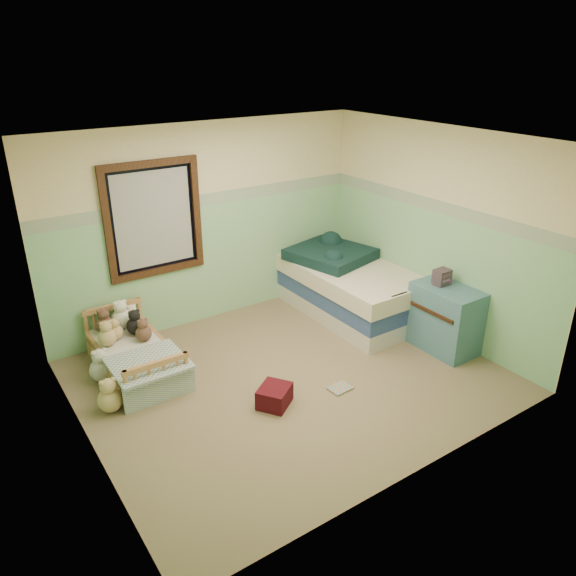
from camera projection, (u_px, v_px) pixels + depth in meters
floor at (290, 377)px, 5.98m from camera, size 4.20×3.60×0.02m
ceiling at (290, 140)px, 4.96m from camera, size 4.20×3.60×0.02m
wall_back at (208, 225)px, 6.83m from camera, size 4.20×0.04×2.50m
wall_front at (426, 344)px, 4.11m from camera, size 4.20×0.04×2.50m
wall_left at (72, 325)px, 4.39m from camera, size 0.04×3.60×2.50m
wall_right at (435, 233)px, 6.55m from camera, size 0.04×3.60×2.50m
wainscot_mint at (211, 263)px, 7.02m from camera, size 4.20×0.01×1.50m
border_strip at (207, 200)px, 6.69m from camera, size 4.20×0.01×0.15m
window_frame at (154, 219)px, 6.36m from camera, size 1.16×0.06×1.36m
window_blinds at (154, 219)px, 6.37m from camera, size 0.92×0.01×1.12m
toddler_bed_frame at (136, 364)px, 6.05m from camera, size 0.69×1.38×0.18m
toddler_mattress at (135, 352)px, 5.99m from camera, size 0.63×1.32×0.12m
patchwork_quilt at (148, 363)px, 5.64m from camera, size 0.75×0.69×0.03m
plush_bed_brown at (105, 325)px, 6.23m from camera, size 0.20×0.20×0.20m
plush_bed_white at (122, 319)px, 6.33m from camera, size 0.24×0.24×0.24m
plush_bed_tan at (115, 332)px, 6.10m from camera, size 0.17×0.17×0.17m
plush_bed_dark at (135, 326)px, 6.21m from camera, size 0.20×0.20×0.20m
plush_floor_cream at (102, 370)px, 5.87m from camera, size 0.25×0.25×0.25m
plush_floor_tan at (110, 400)px, 5.37m from camera, size 0.24×0.24×0.24m
twin_bed_frame at (346, 303)px, 7.43m from camera, size 1.07×2.15×0.22m
twin_boxspring at (346, 288)px, 7.34m from camera, size 1.07×2.15×0.22m
twin_mattress at (347, 273)px, 7.25m from camera, size 1.12×2.19×0.22m
teal_blanket at (330, 254)px, 7.38m from camera, size 1.11×1.15×0.14m
dresser at (445, 318)px, 6.39m from camera, size 0.48×0.78×0.78m
book_stack at (442, 277)px, 6.29m from camera, size 0.19×0.14×0.18m
red_pillow at (274, 396)px, 5.47m from camera, size 0.43×0.42×0.20m
floor_book at (340, 388)px, 5.76m from camera, size 0.25×0.20×0.02m
extra_plush_0 at (144, 333)px, 6.07m from camera, size 0.18×0.18×0.18m
extra_plush_1 at (107, 337)px, 5.97m from camera, size 0.20×0.20×0.20m
extra_plush_2 at (133, 317)px, 6.45m from camera, size 0.16×0.16×0.16m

